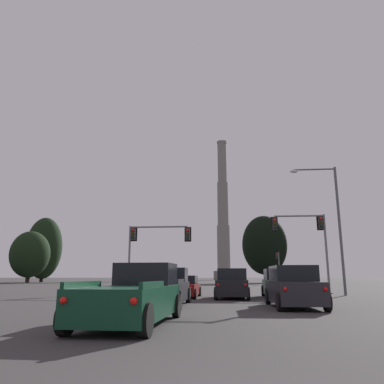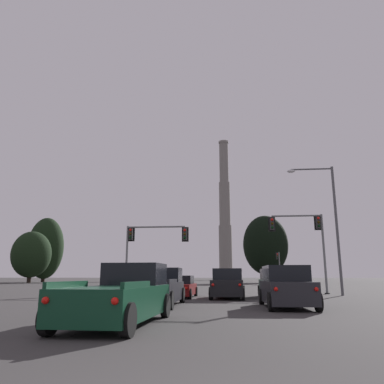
# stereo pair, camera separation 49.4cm
# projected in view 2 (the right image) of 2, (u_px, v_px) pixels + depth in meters

# --- Properties ---
(pickup_truck_left_lane_third) EXTENTS (2.34, 5.56, 1.82)m
(pickup_truck_left_lane_third) POSITION_uv_depth(u_px,v_px,m) (122.00, 296.00, 11.34)
(pickup_truck_left_lane_third) COLOR #0F3823
(pickup_truck_left_lane_third) RESTS_ON ground_plane
(suv_right_lane_front) EXTENTS (2.21, 4.95, 1.86)m
(suv_right_lane_front) POSITION_uv_depth(u_px,v_px,m) (275.00, 284.00, 24.70)
(suv_right_lane_front) COLOR #0F3823
(suv_right_lane_front) RESTS_ON ground_plane
(suv_center_lane_front) EXTENTS (2.27, 4.97, 1.86)m
(suv_center_lane_front) POSITION_uv_depth(u_px,v_px,m) (228.00, 284.00, 24.00)
(suv_center_lane_front) COLOR black
(suv_center_lane_front) RESTS_ON ground_plane
(suv_right_lane_second) EXTENTS (2.17, 4.93, 1.86)m
(suv_right_lane_second) POSITION_uv_depth(u_px,v_px,m) (286.00, 287.00, 17.03)
(suv_right_lane_second) COLOR #232328
(suv_right_lane_second) RESTS_ON ground_plane
(pickup_truck_left_lane_second) EXTENTS (2.23, 5.52, 1.82)m
(pickup_truck_left_lane_second) POSITION_uv_depth(u_px,v_px,m) (158.00, 288.00, 18.40)
(pickup_truck_left_lane_second) COLOR #232328
(pickup_truck_left_lane_second) RESTS_ON ground_plane
(sedan_left_lane_front) EXTENTS (2.03, 4.72, 1.43)m
(sedan_left_lane_front) POSITION_uv_depth(u_px,v_px,m) (180.00, 287.00, 25.01)
(sedan_left_lane_front) COLOR maroon
(sedan_left_lane_front) RESTS_ON ground_plane
(traffic_light_far_right) EXTENTS (0.78, 0.50, 5.44)m
(traffic_light_far_right) POSITION_uv_depth(u_px,v_px,m) (279.00, 263.00, 64.20)
(traffic_light_far_right) COLOR slate
(traffic_light_far_right) RESTS_ON ground_plane
(traffic_light_overhead_left) EXTENTS (5.46, 0.50, 5.60)m
(traffic_light_overhead_left) POSITION_uv_depth(u_px,v_px,m) (148.00, 241.00, 31.84)
(traffic_light_overhead_left) COLOR slate
(traffic_light_overhead_left) RESTS_ON ground_plane
(traffic_light_overhead_right) EXTENTS (4.54, 0.50, 6.39)m
(traffic_light_overhead_right) POSITION_uv_depth(u_px,v_px,m) (305.00, 233.00, 30.75)
(traffic_light_overhead_right) COLOR slate
(traffic_light_overhead_right) RESTS_ON ground_plane
(street_lamp) EXTENTS (3.59, 0.36, 9.80)m
(street_lamp) POSITION_uv_depth(u_px,v_px,m) (329.00, 215.00, 28.67)
(street_lamp) COLOR #56565B
(street_lamp) RESTS_ON ground_plane
(smokestack) EXTENTS (7.59, 7.59, 52.45)m
(smokestack) POSITION_uv_depth(u_px,v_px,m) (225.00, 223.00, 138.37)
(smokestack) COLOR slate
(smokestack) RESTS_ON ground_plane
(treeline_right_mid) EXTENTS (8.33, 7.49, 14.99)m
(treeline_right_mid) POSITION_uv_depth(u_px,v_px,m) (45.00, 248.00, 88.06)
(treeline_right_mid) COLOR black
(treeline_right_mid) RESTS_ON ground_plane
(treeline_center_left) EXTENTS (8.21, 7.38, 10.62)m
(treeline_center_left) POSITION_uv_depth(u_px,v_px,m) (31.00, 254.00, 78.26)
(treeline_center_left) COLOR black
(treeline_center_left) RESTS_ON ground_plane
(treeline_far_left) EXTENTS (9.54, 8.59, 14.23)m
(treeline_far_left) POSITION_uv_depth(u_px,v_px,m) (266.00, 245.00, 80.23)
(treeline_far_left) COLOR black
(treeline_far_left) RESTS_ON ground_plane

